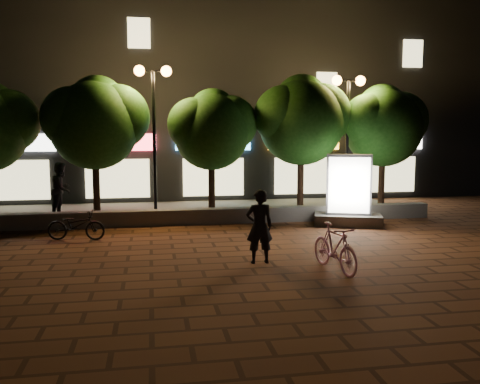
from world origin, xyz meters
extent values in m
plane|color=#5A311C|center=(0.00, 0.00, 0.00)|extent=(80.00, 80.00, 0.00)
cube|color=slate|center=(0.00, 4.00, 0.25)|extent=(16.00, 0.45, 0.50)
cube|color=slate|center=(0.00, 6.50, 0.04)|extent=(16.00, 5.00, 0.08)
cube|color=black|center=(0.00, 13.00, 5.00)|extent=(28.00, 8.00, 10.00)
cube|color=silver|center=(-7.00, 8.94, 2.60)|extent=(3.20, 0.12, 0.70)
cube|color=beige|center=(-7.00, 8.94, 1.10)|extent=(2.60, 0.10, 1.60)
cube|color=#FF3D4B|center=(-3.00, 8.94, 2.60)|extent=(3.20, 0.12, 0.70)
cube|color=beige|center=(-3.00, 8.94, 1.10)|extent=(2.60, 0.10, 1.60)
cube|color=#3E96CC|center=(1.00, 8.94, 2.60)|extent=(3.20, 0.12, 0.70)
cube|color=beige|center=(1.00, 8.94, 1.10)|extent=(2.60, 0.10, 1.60)
cube|color=gold|center=(5.00, 8.94, 2.60)|extent=(3.20, 0.12, 0.70)
cube|color=beige|center=(5.00, 8.94, 1.10)|extent=(2.60, 0.10, 1.60)
cube|color=silver|center=(9.00, 8.94, 2.60)|extent=(3.20, 0.12, 0.70)
cube|color=beige|center=(9.00, 8.94, 1.10)|extent=(2.60, 0.10, 1.60)
cube|color=beige|center=(-2.00, 8.94, 7.00)|extent=(0.90, 0.10, 1.20)
cube|color=beige|center=(6.00, 8.94, 5.00)|extent=(0.90, 0.10, 1.20)
cube|color=beige|center=(10.00, 8.94, 6.50)|extent=(0.90, 0.10, 1.20)
sphere|color=#225017|center=(-6.30, 5.60, 3.40)|extent=(2.10, 2.10, 2.10)
cylinder|color=black|center=(-3.50, 5.40, 1.25)|extent=(0.24, 0.24, 2.34)
sphere|color=#225017|center=(-3.50, 5.40, 3.25)|extent=(3.00, 3.00, 3.00)
sphere|color=#225017|center=(-2.75, 5.60, 3.54)|extent=(2.25, 2.25, 2.25)
sphere|color=#225017|center=(-4.17, 5.25, 3.50)|extent=(2.10, 2.10, 2.10)
sphere|color=#225017|center=(-3.40, 5.75, 4.00)|extent=(1.95, 1.95, 1.95)
cylinder|color=black|center=(0.50, 5.40, 1.18)|extent=(0.24, 0.24, 2.21)
sphere|color=#225017|center=(0.50, 5.40, 3.03)|extent=(2.70, 2.70, 2.70)
sphere|color=#225017|center=(1.17, 5.60, 3.33)|extent=(2.03, 2.03, 2.02)
sphere|color=#225017|center=(-0.11, 5.25, 3.28)|extent=(1.89, 1.89, 1.89)
sphere|color=#225017|center=(0.60, 5.75, 3.70)|extent=(1.76, 1.76, 1.76)
cylinder|color=black|center=(3.80, 5.40, 1.30)|extent=(0.24, 0.24, 2.43)
sphere|color=#225017|center=(3.80, 5.40, 3.36)|extent=(3.10, 3.10, 3.10)
sphere|color=#225017|center=(4.58, 5.60, 3.66)|extent=(2.33, 2.33, 2.33)
sphere|color=#225017|center=(3.10, 5.25, 3.61)|extent=(2.17, 2.17, 2.17)
sphere|color=#225017|center=(3.90, 5.75, 4.14)|extent=(2.01, 2.02, 2.02)
cylinder|color=black|center=(7.00, 5.40, 1.23)|extent=(0.24, 0.24, 2.29)
sphere|color=#225017|center=(7.00, 5.40, 3.17)|extent=(2.90, 2.90, 2.90)
sphere|color=#225017|center=(7.72, 5.60, 3.47)|extent=(2.18, 2.17, 2.17)
sphere|color=#225017|center=(6.35, 5.25, 3.42)|extent=(2.03, 2.03, 2.03)
sphere|color=#225017|center=(7.10, 5.75, 3.90)|extent=(1.89, 1.88, 1.88)
cylinder|color=black|center=(-1.50, 5.20, 2.58)|extent=(0.12, 0.12, 5.00)
cylinder|color=black|center=(-1.50, 5.20, 5.08)|extent=(0.90, 0.08, 0.08)
sphere|color=orange|center=(-1.95, 5.20, 5.08)|extent=(0.36, 0.36, 0.36)
sphere|color=orange|center=(-1.05, 5.20, 5.08)|extent=(0.36, 0.36, 0.36)
cylinder|color=black|center=(5.50, 5.20, 2.48)|extent=(0.12, 0.12, 4.80)
cylinder|color=black|center=(5.50, 5.20, 4.88)|extent=(0.90, 0.08, 0.08)
sphere|color=orange|center=(5.05, 5.20, 4.88)|extent=(0.36, 0.36, 0.36)
sphere|color=orange|center=(5.95, 5.20, 4.88)|extent=(0.36, 0.36, 0.36)
cube|color=slate|center=(4.67, 2.92, 0.18)|extent=(2.38, 1.72, 0.36)
cube|color=#4C4C51|center=(4.67, 2.92, 1.34)|extent=(1.51, 0.94, 1.96)
cube|color=white|center=(4.59, 2.67, 1.34)|extent=(1.23, 0.46, 1.78)
cube|color=white|center=(4.76, 3.16, 1.34)|extent=(1.23, 0.46, 1.78)
imported|color=#F6A1DE|center=(2.29, -2.21, 0.52)|extent=(0.83, 1.81, 1.05)
imported|color=black|center=(0.81, -1.25, 0.86)|extent=(0.64, 0.43, 1.73)
imported|color=black|center=(-3.74, 2.09, 0.43)|extent=(1.69, 0.85, 0.85)
imported|color=black|center=(-4.75, 5.97, 1.03)|extent=(0.95, 1.09, 1.91)
camera|label=1|loc=(-1.62, -12.49, 3.05)|focal=37.83mm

